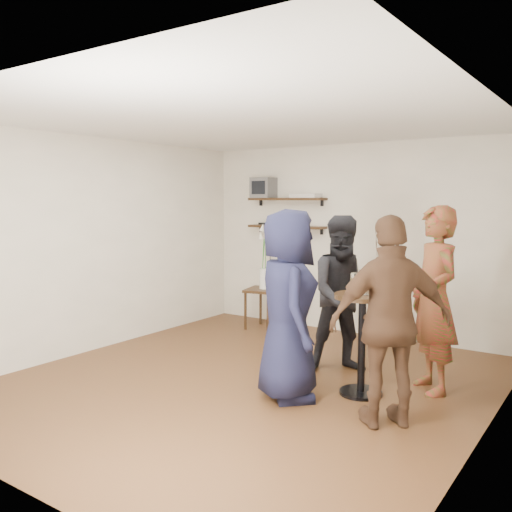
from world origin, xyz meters
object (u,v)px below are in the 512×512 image
Objects in this scene: side_table at (264,295)px; person_plaid at (434,299)px; person_dark at (345,294)px; person_navy at (288,305)px; drinks_table at (362,330)px; dvd_deck at (306,196)px; radio at (284,222)px; person_brown at (391,322)px; crt_monitor at (264,188)px.

person_plaid is (2.74, -1.18, 0.41)m from side_table.
person_dark is 0.95× the size of person_navy.
dvd_deck is at bearing 130.91° from drinks_table.
person_navy is at bearing -57.58° from radio.
person_brown reaches higher than radio.
person_dark reaches higher than drinks_table.
person_dark is 0.97× the size of person_brown.
side_table is 0.33× the size of person_navy.
crt_monitor is at bearing 180.00° from radio.
drinks_table is (2.48, -2.04, -1.40)m from crt_monitor.
dvd_deck reaches higher than person_navy.
drinks_table reaches higher than side_table.
person_navy is (1.95, -2.52, -1.14)m from crt_monitor.
radio is 0.23× the size of drinks_table.
person_navy is at bearing -90.26° from person_plaid.
person_dark is (2.04, -1.48, -1.18)m from crt_monitor.
radio is 3.14m from person_plaid.
radio is 3.72m from person_brown.
dvd_deck is at bearing -90.93° from person_brown.
drinks_table is at bearing -49.09° from dvd_deck.
dvd_deck is 1.53m from side_table.
side_table is at bearing -81.15° from person_brown.
dvd_deck is 0.69× the size of side_table.
side_table is at bearing -139.42° from dvd_deck.
radio is at bearing 136.16° from drinks_table.
radio is 0.38× the size of side_table.
person_dark is (1.78, -1.10, 0.36)m from side_table.
person_plaid is at bearing -34.27° from dvd_deck.
person_dark is (-0.96, 0.08, -0.06)m from person_plaid.
side_table is 2.12m from person_dark.
radio is 2.35m from person_dark.
dvd_deck is 2.99m from person_navy.
drinks_table is (1.77, -2.04, -1.28)m from dvd_deck.
person_navy reaches higher than drinks_table.
person_brown is (1.00, -0.05, -0.02)m from person_navy.
person_navy is (-0.09, -1.03, 0.04)m from person_dark.
drinks_table is 0.75m from person_brown.
side_table is 2.77m from drinks_table.
person_brown is (2.96, -2.57, -1.15)m from crt_monitor.
crt_monitor is 0.61m from radio.
dvd_deck reaches higher than person_plaid.
crt_monitor is at bearing -159.95° from person_plaid.
dvd_deck is 2.26m from person_dark.
drinks_table is at bearing -90.00° from person_plaid.
crt_monitor is at bearing -83.09° from person_brown.
person_plaid is at bearing -23.27° from side_table.
dvd_deck is at bearing 0.00° from radio.
person_plaid is 1.02× the size of person_navy.
drinks_table is at bearing -90.00° from person_navy.
person_dark is (1.69, -1.48, -0.68)m from radio.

